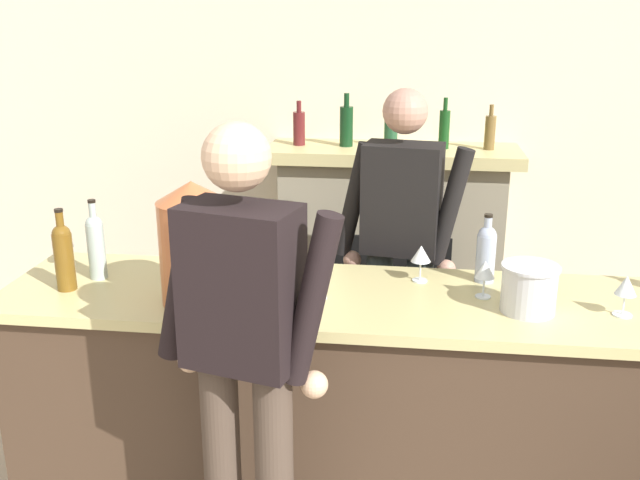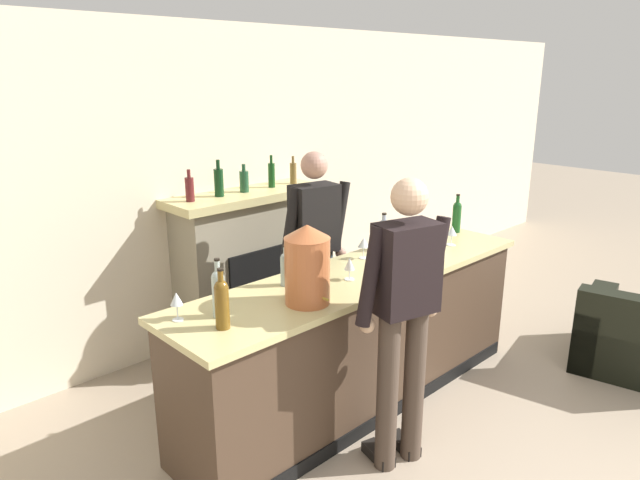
{
  "view_description": "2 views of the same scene",
  "coord_description": "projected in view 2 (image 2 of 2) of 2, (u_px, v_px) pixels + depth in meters",
  "views": [
    {
      "loc": [
        0.36,
        -0.66,
        2.11
      ],
      "look_at": [
        -0.04,
        2.46,
        1.09
      ],
      "focal_mm": 40.0,
      "sensor_mm": 36.0,
      "label": 1
    },
    {
      "loc": [
        -2.61,
        -0.49,
        2.36
      ],
      "look_at": [
        -0.02,
        2.21,
        1.24
      ],
      "focal_mm": 32.0,
      "sensor_mm": 36.0,
      "label": 2
    }
  ],
  "objects": [
    {
      "name": "wine_bottle_cabernet_heavy",
      "position": [
        384.0,
        233.0,
        4.42
      ],
      "size": [
        0.08,
        0.08,
        0.3
      ],
      "color": "#9BA7C1",
      "rests_on": "bar_counter"
    },
    {
      "name": "wine_bottle_riesling_slim",
      "position": [
        285.0,
        267.0,
        3.69
      ],
      "size": [
        0.07,
        0.07,
        0.27
      ],
      "color": "#9DAFAC",
      "rests_on": "bar_counter"
    },
    {
      "name": "bar_counter",
      "position": [
        359.0,
        338.0,
        4.11
      ],
      "size": [
        2.96,
        0.72,
        1.01
      ],
      "color": "#433123",
      "rests_on": "ground_plane"
    },
    {
      "name": "copper_dispenser",
      "position": [
        307.0,
        264.0,
        3.37
      ],
      "size": [
        0.28,
        0.31,
        0.49
      ],
      "color": "#B86136",
      "rests_on": "bar_counter"
    },
    {
      "name": "wine_glass_near_bucket",
      "position": [
        364.0,
        243.0,
        4.22
      ],
      "size": [
        0.08,
        0.08,
        0.16
      ],
      "color": "silver",
      "rests_on": "bar_counter"
    },
    {
      "name": "wine_bottle_merlot_tall",
      "position": [
        218.0,
        291.0,
        3.21
      ],
      "size": [
        0.07,
        0.07,
        0.35
      ],
      "color": "#A7BAB3",
      "rests_on": "bar_counter"
    },
    {
      "name": "wine_glass_front_right",
      "position": [
        176.0,
        300.0,
        3.17
      ],
      "size": [
        0.07,
        0.07,
        0.17
      ],
      "color": "silver",
      "rests_on": "bar_counter"
    },
    {
      "name": "wine_glass_by_dispenser",
      "position": [
        401.0,
        241.0,
        4.29
      ],
      "size": [
        0.08,
        0.08,
        0.16
      ],
      "color": "silver",
      "rests_on": "bar_counter"
    },
    {
      "name": "wall_back_panel",
      "position": [
        203.0,
        189.0,
        4.91
      ],
      "size": [
        12.0,
        0.07,
        2.75
      ],
      "color": "beige",
      "rests_on": "ground_plane"
    },
    {
      "name": "wine_glass_front_left",
      "position": [
        350.0,
        265.0,
        3.79
      ],
      "size": [
        0.07,
        0.07,
        0.15
      ],
      "color": "silver",
      "rests_on": "bar_counter"
    },
    {
      "name": "ice_bucket_steel",
      "position": [
        426.0,
        243.0,
        4.31
      ],
      "size": [
        0.22,
        0.22,
        0.19
      ],
      "color": "silver",
      "rests_on": "bar_counter"
    },
    {
      "name": "wine_bottle_chardonnay_pale",
      "position": [
        222.0,
        302.0,
        3.06
      ],
      "size": [
        0.08,
        0.08,
        0.34
      ],
      "color": "brown",
      "rests_on": "bar_counter"
    },
    {
      "name": "person_customer",
      "position": [
        404.0,
        314.0,
        3.31
      ],
      "size": [
        0.64,
        0.37,
        1.8
      ],
      "color": "#47392E",
      "rests_on": "ground_plane"
    },
    {
      "name": "armchair_black",
      "position": [
        636.0,
        340.0,
        4.63
      ],
      "size": [
        1.06,
        1.02,
        0.72
      ],
      "color": "black",
      "rests_on": "ground_plane"
    },
    {
      "name": "wine_glass_mid_counter",
      "position": [
        452.0,
        231.0,
        4.54
      ],
      "size": [
        0.08,
        0.08,
        0.16
      ],
      "color": "silver",
      "rests_on": "bar_counter"
    },
    {
      "name": "wine_bottle_rose_blush",
      "position": [
        457.0,
        215.0,
        4.91
      ],
      "size": [
        0.07,
        0.07,
        0.33
      ],
      "color": "#19501E",
      "rests_on": "bar_counter"
    },
    {
      "name": "fireplace_stone",
      "position": [
        248.0,
        265.0,
        5.1
      ],
      "size": [
        1.45,
        0.52,
        1.66
      ],
      "color": "gray",
      "rests_on": "ground_plane"
    },
    {
      "name": "person_bartender",
      "position": [
        315.0,
        251.0,
        4.5
      ],
      "size": [
        0.65,
        0.35,
        1.77
      ],
      "color": "#324046",
      "rests_on": "ground_plane"
    }
  ]
}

